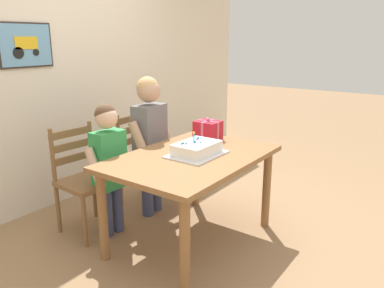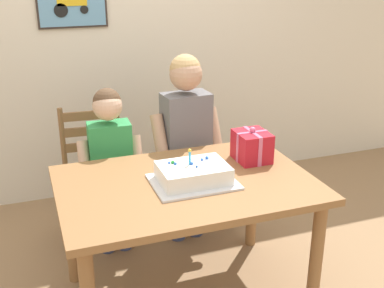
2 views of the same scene
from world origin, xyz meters
The scene contains 8 objects.
back_wall centered at (0.00, 1.60, 1.30)m, with size 6.40×0.11×2.60m.
dining_table centered at (0.00, 0.00, 0.64)m, with size 1.36×0.92×0.74m.
birthday_cake centered at (0.03, -0.03, 0.79)m, with size 0.44×0.34×0.19m.
gift_box_red_large centered at (0.46, 0.15, 0.83)m, with size 0.19×0.22×0.21m.
chair_left centered at (-0.37, 0.86, 0.47)m, with size 0.45×0.45×0.92m.
chair_right centered at (0.37, 0.86, 0.47)m, with size 0.45×0.45×0.92m.
child_older centered at (0.22, 0.62, 0.79)m, with size 0.48×0.28×1.30m.
child_younger centered at (-0.29, 0.62, 0.69)m, with size 0.41×0.24×1.13m.
Camera 2 is at (-0.77, -2.22, 1.86)m, focal length 45.43 mm.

